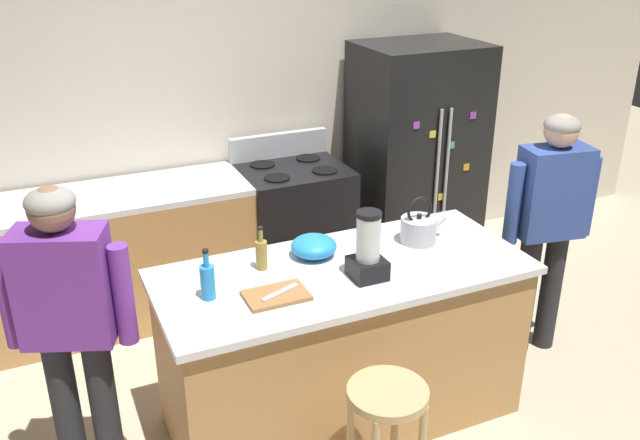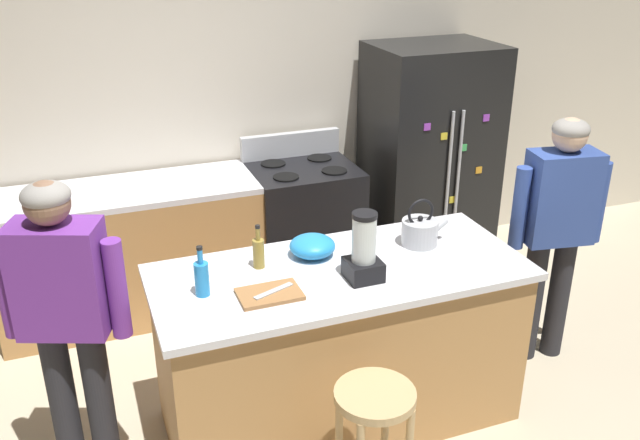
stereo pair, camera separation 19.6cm
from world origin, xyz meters
The scene contains 16 objects.
ground_plane centered at (0.00, 0.00, 0.00)m, with size 14.00×14.00×0.00m, color beige.
back_wall centered at (0.00, 1.95, 1.35)m, with size 8.00×0.10×2.70m, color beige.
kitchen_island centered at (0.00, 0.00, 0.47)m, with size 1.94×0.83×0.94m.
back_counter_run centered at (-0.80, 1.55, 0.47)m, with size 2.00×0.64×0.94m.
refrigerator centered at (1.34, 1.50, 0.88)m, with size 0.90×0.73×1.76m.
stove_range centered at (0.33, 1.52, 0.48)m, with size 0.76×0.65×1.12m.
person_by_island_left centered at (-1.33, 0.06, 0.95)m, with size 0.58×0.35×1.58m.
person_by_sink_right centered at (1.44, 0.11, 0.95)m, with size 0.60×0.29×1.57m.
bar_stool centered at (-0.13, -0.71, 0.55)m, with size 0.36×0.36×0.72m.
blender_appliance centered at (0.07, -0.13, 1.09)m, with size 0.17×0.17×0.36m.
bottle_vinegar centered at (-0.39, 0.17, 1.03)m, with size 0.06×0.06×0.24m.
bottle_soda centered at (-0.71, -0.01, 1.03)m, with size 0.07×0.07×0.26m.
mixing_bowl centered at (-0.08, 0.20, 1.00)m, with size 0.24×0.24×0.11m, color #268CD8.
tea_kettle centered at (0.52, 0.12, 1.02)m, with size 0.28×0.20×0.27m.
cutting_board centered at (-0.42, -0.13, 0.95)m, with size 0.30×0.20×0.02m, color #9E6B3D.
chef_knife centered at (-0.40, -0.13, 0.96)m, with size 0.22×0.03×0.01m, color #B7BABF.
Camera 1 is at (-1.38, -2.79, 2.59)m, focal length 38.46 mm.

